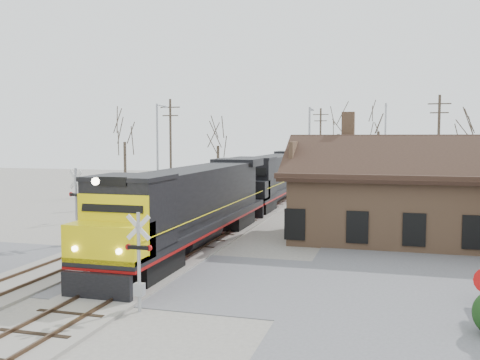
# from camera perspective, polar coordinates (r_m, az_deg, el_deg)

# --- Properties ---
(ground) EXTENTS (140.00, 140.00, 0.00)m
(ground) POSITION_cam_1_polar(r_m,az_deg,el_deg) (25.21, -10.03, -9.88)
(ground) COLOR #A19C92
(ground) RESTS_ON ground
(road) EXTENTS (60.00, 9.00, 0.03)m
(road) POSITION_cam_1_polar(r_m,az_deg,el_deg) (25.20, -10.03, -9.85)
(road) COLOR #5A5A5E
(road) RESTS_ON ground
(track_main) EXTENTS (3.40, 90.00, 0.24)m
(track_main) POSITION_cam_1_polar(r_m,az_deg,el_deg) (38.96, -0.38, -4.57)
(track_main) COLOR #A19C92
(track_main) RESTS_ON ground
(track_siding) EXTENTS (3.40, 90.00, 0.24)m
(track_siding) POSITION_cam_1_polar(r_m,az_deg,el_deg) (40.43, -6.53, -4.26)
(track_siding) COLOR #A19C92
(track_siding) RESTS_ON ground
(depot) EXTENTS (15.20, 9.31, 7.90)m
(depot) POSITION_cam_1_polar(r_m,az_deg,el_deg) (34.20, 17.84, -2.11)
(depot) COLOR #946B4C
(depot) RESTS_ON ground
(locomotive_lead) EXTENTS (3.16, 21.18, 4.71)m
(locomotive_lead) POSITION_cam_1_polar(r_m,az_deg,el_deg) (29.88, -5.35, -2.73)
(locomotive_lead) COLOR black
(locomotive_lead) RESTS_ON ground
(locomotive_trailing) EXTENTS (3.16, 21.18, 4.45)m
(locomotive_trailing) POSITION_cam_1_polar(r_m,az_deg,el_deg) (50.39, 3.46, 0.26)
(locomotive_trailing) COLOR black
(locomotive_trailing) RESTS_ON ground
(crossbuck_near) EXTENTS (1.03, 0.27, 3.61)m
(crossbuck_near) POSITION_cam_1_polar(r_m,az_deg,el_deg) (19.69, -10.73, -8.85)
(crossbuck_near) COLOR #A5A8AD
(crossbuck_near) RESTS_ON ground
(crossbuck_far) EXTENTS (1.22, 0.54, 4.47)m
(crossbuck_far) POSITION_cam_1_polar(r_m,az_deg,el_deg) (32.75, -17.05, -2.98)
(crossbuck_far) COLOR #A5A8AD
(crossbuck_far) RESTS_ON ground
(streetlight_a) EXTENTS (0.25, 2.04, 9.00)m
(streetlight_a) POSITION_cam_1_polar(r_m,az_deg,el_deg) (44.58, -8.73, 2.96)
(streetlight_a) COLOR #A5A8AD
(streetlight_a) RESTS_ON ground
(streetlight_b) EXTENTS (0.25, 2.04, 8.89)m
(streetlight_b) POSITION_cam_1_polar(r_m,az_deg,el_deg) (47.35, 7.42, 3.00)
(streetlight_b) COLOR #A5A8AD
(streetlight_b) RESTS_ON ground
(streetlight_c) EXTENTS (0.25, 2.04, 9.74)m
(streetlight_c) POSITION_cam_1_polar(r_m,az_deg,el_deg) (56.90, 15.21, 3.57)
(streetlight_c) COLOR #A5A8AD
(streetlight_c) RESTS_ON ground
(utility_pole_a) EXTENTS (2.00, 0.24, 9.94)m
(utility_pole_a) POSITION_cam_1_polar(r_m,az_deg,el_deg) (52.32, -7.41, 3.38)
(utility_pole_a) COLOR #382D23
(utility_pole_a) RESTS_ON ground
(utility_pole_b) EXTENTS (2.00, 0.24, 9.94)m
(utility_pole_b) POSITION_cam_1_polar(r_m,az_deg,el_deg) (69.23, 8.56, 3.66)
(utility_pole_b) COLOR #382D23
(utility_pole_b) RESTS_ON ground
(utility_pole_c) EXTENTS (2.00, 0.24, 10.05)m
(utility_pole_c) POSITION_cam_1_polar(r_m,az_deg,el_deg) (51.42, 20.39, 3.18)
(utility_pole_c) COLOR #382D23
(utility_pole_c) RESTS_ON ground
(tree_a) EXTENTS (3.84, 3.84, 9.40)m
(tree_a) POSITION_cam_1_polar(r_m,az_deg,el_deg) (59.90, -12.22, 4.89)
(tree_a) COLOR #382D23
(tree_a) RESTS_ON ground
(tree_b) EXTENTS (3.54, 3.54, 8.66)m
(tree_b) POSITION_cam_1_polar(r_m,az_deg,el_deg) (60.54, -2.37, 4.49)
(tree_b) COLOR #382D23
(tree_b) RESTS_ON ground
(tree_c) EXTENTS (4.44, 4.44, 10.89)m
(tree_c) POSITION_cam_1_polar(r_m,az_deg,el_deg) (67.44, 10.48, 5.78)
(tree_c) COLOR #382D23
(tree_c) RESTS_ON ground
(tree_d) EXTENTS (4.61, 4.61, 11.30)m
(tree_d) POSITION_cam_1_polar(r_m,az_deg,el_deg) (63.21, 14.57, 6.06)
(tree_d) COLOR #382D23
(tree_d) RESTS_ON ground
(tree_e) EXTENTS (3.83, 3.83, 9.37)m
(tree_e) POSITION_cam_1_polar(r_m,az_deg,el_deg) (57.89, 22.77, 4.63)
(tree_e) COLOR #382D23
(tree_e) RESTS_ON ground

